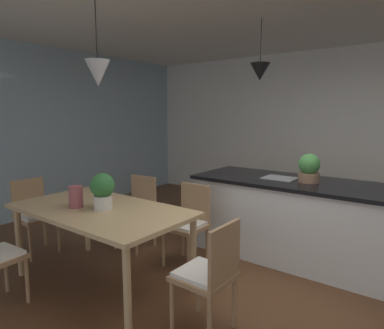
% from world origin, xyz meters
% --- Properties ---
extents(ground_plane, '(10.00, 8.40, 0.04)m').
position_xyz_m(ground_plane, '(0.00, 0.00, -0.02)').
color(ground_plane, brown).
extents(wall_back_kitchen, '(10.00, 0.12, 2.70)m').
position_xyz_m(wall_back_kitchen, '(0.00, 3.26, 1.35)').
color(wall_back_kitchen, white).
rests_on(wall_back_kitchen, ground_plane).
extents(window_wall_left_glazing, '(0.06, 8.40, 2.70)m').
position_xyz_m(window_wall_left_glazing, '(-4.06, 0.00, 1.35)').
color(window_wall_left_glazing, '#9EB7C6').
rests_on(window_wall_left_glazing, ground_plane).
extents(dining_table, '(1.76, 0.96, 0.76)m').
position_xyz_m(dining_table, '(-1.42, -0.76, 0.69)').
color(dining_table, tan).
rests_on(dining_table, ground_plane).
extents(chair_far_right, '(0.40, 0.40, 0.87)m').
position_xyz_m(chair_far_right, '(-1.02, 0.09, 0.47)').
color(chair_far_right, '#A87F56').
rests_on(chair_far_right, ground_plane).
extents(chair_window_end, '(0.42, 0.42, 0.87)m').
position_xyz_m(chair_window_end, '(-2.67, -0.76, 0.47)').
color(chair_window_end, '#A87F56').
rests_on(chair_window_end, ground_plane).
extents(chair_kitchen_end, '(0.40, 0.40, 0.87)m').
position_xyz_m(chair_kitchen_end, '(-0.17, -0.76, 0.47)').
color(chair_kitchen_end, '#A87F56').
rests_on(chair_kitchen_end, ground_plane).
extents(chair_far_left, '(0.44, 0.44, 0.87)m').
position_xyz_m(chair_far_left, '(-1.82, 0.09, 0.47)').
color(chair_far_left, '#A87F56').
rests_on(chair_far_left, ground_plane).
extents(kitchen_island, '(2.18, 0.91, 0.91)m').
position_xyz_m(kitchen_island, '(-0.21, 0.93, 0.46)').
color(kitchen_island, silver).
rests_on(kitchen_island, ground_plane).
extents(pendant_over_table, '(0.21, 0.21, 0.83)m').
position_xyz_m(pendant_over_table, '(-1.32, -0.81, 1.99)').
color(pendant_over_table, black).
extents(pendant_over_island_main, '(0.23, 0.23, 0.68)m').
position_xyz_m(pendant_over_island_main, '(-0.63, 0.93, 2.11)').
color(pendant_over_island_main, black).
extents(potted_plant_on_island, '(0.23, 0.23, 0.31)m').
position_xyz_m(potted_plant_on_island, '(-0.02, 0.93, 1.05)').
color(potted_plant_on_island, '#8C664C').
rests_on(potted_plant_on_island, kitchen_island).
extents(potted_plant_on_table, '(0.23, 0.23, 0.34)m').
position_xyz_m(potted_plant_on_table, '(-1.36, -0.77, 0.94)').
color(potted_plant_on_table, beige).
rests_on(potted_plant_on_table, dining_table).
extents(vase_on_dining_table, '(0.13, 0.13, 0.21)m').
position_xyz_m(vase_on_dining_table, '(-1.61, -0.89, 0.86)').
color(vase_on_dining_table, '#994C51').
rests_on(vase_on_dining_table, dining_table).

